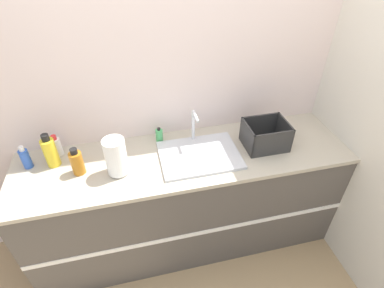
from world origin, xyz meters
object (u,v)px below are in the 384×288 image
at_px(bottle_blue, 26,158).
at_px(soap_dispenser, 159,135).
at_px(sink, 199,154).
at_px(bottle_amber, 77,162).
at_px(dish_rack, 265,137).
at_px(bottle_yellow, 50,152).
at_px(paper_towel_roll, 116,157).
at_px(bottle_white_spray, 57,146).

relative_size(bottle_blue, soap_dispenser, 1.47).
bearing_deg(soap_dispenser, sink, -44.06).
bearing_deg(bottle_amber, soap_dispenser, 21.58).
xyz_separation_m(dish_rack, bottle_amber, (-1.29, 0.01, 0.01)).
xyz_separation_m(dish_rack, bottle_yellow, (-1.46, 0.13, 0.03)).
relative_size(dish_rack, soap_dispenser, 2.62).
height_order(paper_towel_roll, soap_dispenser, paper_towel_roll).
bearing_deg(sink, bottle_amber, 178.94).
xyz_separation_m(bottle_blue, bottle_yellow, (0.16, -0.01, 0.03)).
bearing_deg(paper_towel_roll, soap_dispenser, 42.11).
xyz_separation_m(bottle_amber, bottle_blue, (-0.34, 0.14, -0.01)).
xyz_separation_m(bottle_white_spray, soap_dispenser, (0.71, -0.01, -0.02)).
bearing_deg(dish_rack, bottle_yellow, 174.81).
distance_m(sink, soap_dispenser, 0.34).
distance_m(bottle_blue, bottle_yellow, 0.17).
xyz_separation_m(bottle_amber, soap_dispenser, (0.56, 0.22, -0.04)).
height_order(paper_towel_roll, bottle_blue, paper_towel_roll).
distance_m(paper_towel_roll, bottle_yellow, 0.46).
relative_size(bottle_blue, bottle_yellow, 0.69).
height_order(paper_towel_roll, bottle_yellow, paper_towel_roll).
relative_size(dish_rack, bottle_blue, 1.78).
bearing_deg(dish_rack, bottle_white_spray, 170.61).
bearing_deg(sink, bottle_white_spray, 165.71).
height_order(bottle_blue, soap_dispenser, bottle_blue).
distance_m(bottle_white_spray, bottle_yellow, 0.11).
distance_m(dish_rack, bottle_yellow, 1.47).
xyz_separation_m(sink, bottle_amber, (-0.80, 0.01, 0.07)).
bearing_deg(bottle_white_spray, bottle_amber, -56.11).
relative_size(sink, bottle_blue, 3.28).
height_order(paper_towel_roll, bottle_white_spray, paper_towel_roll).
height_order(paper_towel_roll, bottle_amber, paper_towel_roll).
bearing_deg(bottle_white_spray, paper_towel_roll, -35.63).
bearing_deg(bottle_white_spray, soap_dispenser, -0.62).
height_order(sink, bottle_yellow, sink).
bearing_deg(bottle_amber, bottle_white_spray, 123.89).
height_order(bottle_white_spray, bottle_yellow, bottle_yellow).
bearing_deg(sink, bottle_blue, 172.45).
relative_size(bottle_yellow, soap_dispenser, 2.15).
bearing_deg(sink, bottle_yellow, 171.96).
xyz_separation_m(paper_towel_roll, dish_rack, (1.04, 0.05, -0.06)).
height_order(bottle_amber, bottle_yellow, bottle_yellow).
bearing_deg(dish_rack, paper_towel_roll, -177.30).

